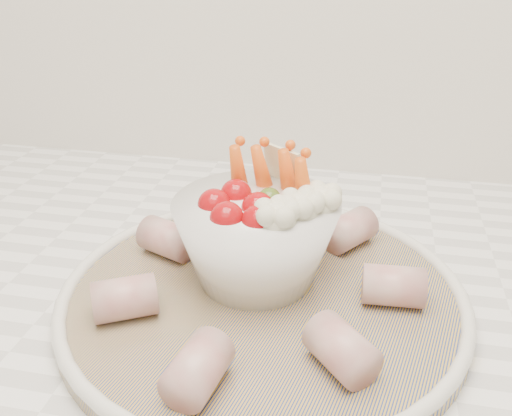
# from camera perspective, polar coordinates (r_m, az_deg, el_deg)

# --- Properties ---
(serving_platter) EXTENTS (0.42, 0.42, 0.02)m
(serving_platter) POSITION_cam_1_polar(r_m,az_deg,el_deg) (0.50, 0.69, -8.71)
(serving_platter) COLOR navy
(serving_platter) RESTS_ON kitchen_counter
(veggie_bowl) EXTENTS (0.14, 0.14, 0.12)m
(veggie_bowl) POSITION_cam_1_polar(r_m,az_deg,el_deg) (0.50, 0.22, -2.69)
(veggie_bowl) COLOR white
(veggie_bowl) RESTS_ON serving_platter
(cured_meat_rolls) EXTENTS (0.27, 0.30, 0.03)m
(cured_meat_rolls) POSITION_cam_1_polar(r_m,az_deg,el_deg) (0.49, 0.57, -6.66)
(cured_meat_rolls) COLOR #AD504F
(cured_meat_rolls) RESTS_ON serving_platter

